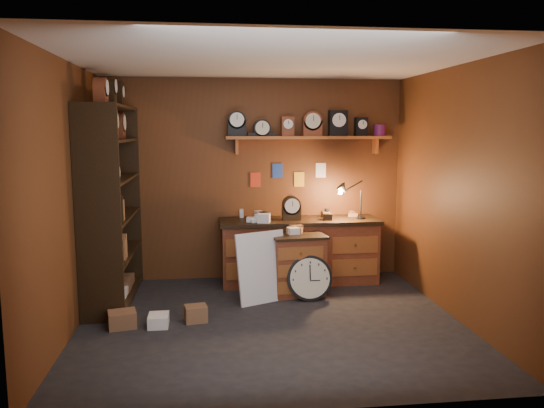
{
  "coord_description": "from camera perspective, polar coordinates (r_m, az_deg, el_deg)",
  "views": [
    {
      "loc": [
        -0.64,
        -5.34,
        2.03
      ],
      "look_at": [
        0.06,
        0.35,
        1.22
      ],
      "focal_mm": 35.0,
      "sensor_mm": 36.0,
      "label": 1
    }
  ],
  "objects": [
    {
      "name": "floor",
      "position": [
        5.74,
        -0.12,
        -12.63
      ],
      "size": [
        4.0,
        4.0,
        0.0
      ],
      "primitive_type": "plane",
      "color": "black",
      "rests_on": "ground"
    },
    {
      "name": "room_shell",
      "position": [
        5.5,
        0.2,
        4.84
      ],
      "size": [
        4.02,
        3.62,
        2.71
      ],
      "color": "#582F14",
      "rests_on": "ground"
    },
    {
      "name": "shelving_unit",
      "position": [
        6.47,
        -17.18,
        0.8
      ],
      "size": [
        0.47,
        1.6,
        2.58
      ],
      "color": "black",
      "rests_on": "ground"
    },
    {
      "name": "workbench",
      "position": [
        7.09,
        2.94,
        -4.65
      ],
      "size": [
        2.1,
        0.66,
        1.36
      ],
      "color": "brown",
      "rests_on": "ground"
    },
    {
      "name": "low_cabinet",
      "position": [
        6.61,
        2.72,
        -6.15
      ],
      "size": [
        0.71,
        0.62,
        0.84
      ],
      "rotation": [
        0.0,
        0.0,
        0.1
      ],
      "color": "brown",
      "rests_on": "ground"
    },
    {
      "name": "big_round_clock",
      "position": [
        6.4,
        4.06,
        -7.96
      ],
      "size": [
        0.54,
        0.17,
        0.54
      ],
      "color": "black",
      "rests_on": "ground"
    },
    {
      "name": "white_panel",
      "position": [
        6.41,
        -1.04,
        -10.41
      ],
      "size": [
        0.66,
        0.42,
        0.85
      ],
      "primitive_type": "cube",
      "rotation": [
        -0.17,
        0.0,
        0.42
      ],
      "color": "silver",
      "rests_on": "ground"
    },
    {
      "name": "mini_fridge",
      "position": [
        7.02,
        0.92,
        -6.68
      ],
      "size": [
        0.56,
        0.58,
        0.49
      ],
      "rotation": [
        0.0,
        0.0,
        -0.22
      ],
      "color": "silver",
      "rests_on": "ground"
    },
    {
      "name": "floor_box_a",
      "position": [
        5.8,
        -15.81,
        -11.85
      ],
      "size": [
        0.32,
        0.29,
        0.17
      ],
      "primitive_type": "cube",
      "rotation": [
        0.0,
        0.0,
        0.22
      ],
      "color": "brown",
      "rests_on": "ground"
    },
    {
      "name": "floor_box_b",
      "position": [
        5.75,
        -12.11,
        -12.14
      ],
      "size": [
        0.21,
        0.25,
        0.12
      ],
      "primitive_type": "cube",
      "rotation": [
        0.0,
        0.0,
        0.0
      ],
      "color": "white",
      "rests_on": "ground"
    },
    {
      "name": "floor_box_c",
      "position": [
        5.81,
        -8.18,
        -11.59
      ],
      "size": [
        0.26,
        0.23,
        0.17
      ],
      "primitive_type": "cube",
      "rotation": [
        0.0,
        0.0,
        0.17
      ],
      "color": "brown",
      "rests_on": "ground"
    }
  ]
}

